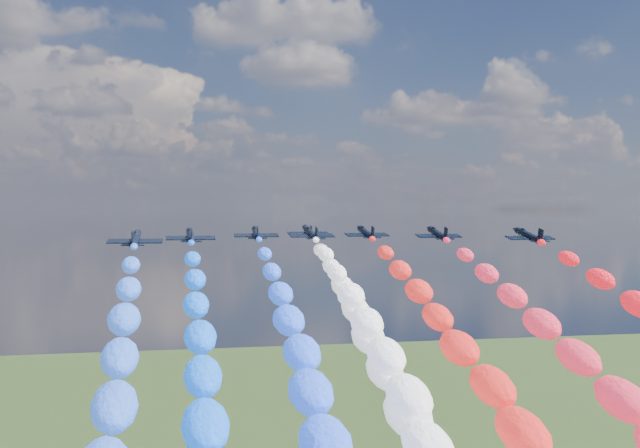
{
  "coord_description": "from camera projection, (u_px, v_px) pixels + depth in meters",
  "views": [
    {
      "loc": [
        -26.86,
        -132.42,
        96.04
      ],
      "look_at": [
        0.0,
        4.0,
        93.39
      ],
      "focal_mm": 43.14,
      "sensor_mm": 36.0,
      "label": 1
    }
  ],
  "objects": [
    {
      "name": "trail_5",
      "position": [
        506.0,
        430.0,
        89.44
      ],
      "size": [
        7.13,
        126.81,
        47.29
      ],
      "primitive_type": null,
      "color": "red"
    },
    {
      "name": "jet_4",
      "position": [
        308.0,
        232.0,
        160.86
      ],
      "size": [
        8.79,
        11.93,
        4.83
      ],
      "primitive_type": null,
      "rotation": [
        0.21,
        0.0,
        -0.02
      ],
      "color": "black"
    },
    {
      "name": "jet_3",
      "position": [
        311.0,
        234.0,
        147.01
      ],
      "size": [
        9.24,
        12.25,
        4.83
      ],
      "primitive_type": null,
      "rotation": [
        0.21,
        0.0,
        0.06
      ],
      "color": "black"
    },
    {
      "name": "trail_4",
      "position": [
        398.0,
        411.0,
        97.88
      ],
      "size": [
        7.13,
        126.81,
        47.29
      ],
      "primitive_type": null,
      "color": "white"
    },
    {
      "name": "jet_1",
      "position": [
        190.0,
        236.0,
        134.92
      ],
      "size": [
        8.69,
        11.85,
        4.83
      ],
      "primitive_type": null,
      "rotation": [
        0.21,
        0.0,
        0.01
      ],
      "color": "black"
    },
    {
      "name": "trail_3",
      "position": [
        419.0,
        444.0,
        84.03
      ],
      "size": [
        7.13,
        126.81,
        47.29
      ],
      "primitive_type": null,
      "color": "white"
    },
    {
      "name": "jet_2",
      "position": [
        256.0,
        233.0,
        148.87
      ],
      "size": [
        9.12,
        12.17,
        4.83
      ],
      "primitive_type": null,
      "rotation": [
        0.21,
        0.0,
        -0.05
      ],
      "color": "black"
    },
    {
      "name": "jet_0",
      "position": [
        135.0,
        239.0,
        121.53
      ],
      "size": [
        9.27,
        12.27,
        4.83
      ],
      "primitive_type": null,
      "rotation": [
        0.21,
        0.0,
        -0.06
      ],
      "color": "black"
    },
    {
      "name": "trail_2",
      "position": [
        321.0,
        439.0,
        85.9
      ],
      "size": [
        7.13,
        126.81,
        47.29
      ],
      "primitive_type": null,
      "color": "#2553FC"
    },
    {
      "name": "jet_5",
      "position": [
        366.0,
        233.0,
        152.42
      ],
      "size": [
        9.32,
        12.3,
        4.83
      ],
      "primitive_type": null,
      "rotation": [
        0.21,
        0.0,
        0.06
      ],
      "color": "black"
    },
    {
      "name": "jet_7",
      "position": [
        529.0,
        236.0,
        135.83
      ],
      "size": [
        9.19,
        12.21,
        4.83
      ],
      "primitive_type": null,
      "rotation": [
        0.21,
        0.0,
        0.05
      ],
      "color": "black"
    },
    {
      "name": "jet_6",
      "position": [
        438.0,
        234.0,
        145.86
      ],
      "size": [
        8.88,
        11.99,
        4.83
      ],
      "primitive_type": null,
      "rotation": [
        0.21,
        0.0,
        0.03
      ],
      "color": "black"
    }
  ]
}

